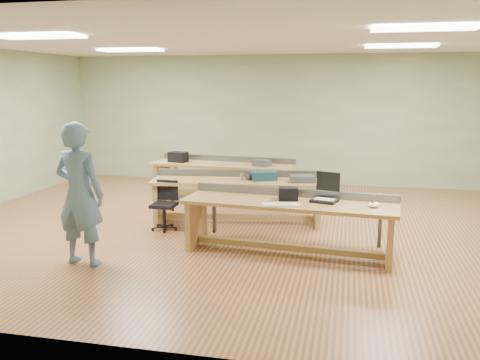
{
  "coord_description": "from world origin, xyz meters",
  "views": [
    {
      "loc": [
        1.71,
        -7.9,
        2.35
      ],
      "look_at": [
        0.12,
        -0.6,
        0.92
      ],
      "focal_mm": 38.0,
      "sensor_mm": 36.0,
      "label": 1
    }
  ],
  "objects_px": {
    "workbench_mid": "(238,191)",
    "parts_bin_teal": "(263,175)",
    "mug": "(249,177)",
    "workbench_front": "(289,214)",
    "camera_bag": "(288,194)",
    "laptop_base": "(324,201)",
    "person": "(80,194)",
    "workbench_back": "(223,173)",
    "parts_bin_grey": "(303,179)",
    "task_chair": "(165,212)",
    "drinks_can": "(242,177)"
  },
  "relations": [
    {
      "from": "workbench_back",
      "to": "camera_bag",
      "type": "relative_size",
      "value": 11.05
    },
    {
      "from": "camera_bag",
      "to": "task_chair",
      "type": "xyz_separation_m",
      "value": [
        -2.09,
        0.73,
        -0.55
      ]
    },
    {
      "from": "camera_bag",
      "to": "laptop_base",
      "type": "bearing_deg",
      "value": -10.99
    },
    {
      "from": "parts_bin_grey",
      "to": "mug",
      "type": "bearing_deg",
      "value": -179.91
    },
    {
      "from": "mug",
      "to": "drinks_can",
      "type": "bearing_deg",
      "value": -154.97
    },
    {
      "from": "workbench_back",
      "to": "parts_bin_teal",
      "type": "bearing_deg",
      "value": -49.82
    },
    {
      "from": "camera_bag",
      "to": "drinks_can",
      "type": "relative_size",
      "value": 2.49
    },
    {
      "from": "workbench_back",
      "to": "laptop_base",
      "type": "relative_size",
      "value": 8.72
    },
    {
      "from": "workbench_mid",
      "to": "workbench_back",
      "type": "height_order",
      "value": "same"
    },
    {
      "from": "camera_bag",
      "to": "parts_bin_grey",
      "type": "distance_m",
      "value": 1.37
    },
    {
      "from": "workbench_mid",
      "to": "parts_bin_teal",
      "type": "relative_size",
      "value": 7.12
    },
    {
      "from": "mug",
      "to": "parts_bin_teal",
      "type": "bearing_deg",
      "value": 15.83
    },
    {
      "from": "parts_bin_teal",
      "to": "mug",
      "type": "relative_size",
      "value": 3.35
    },
    {
      "from": "task_chair",
      "to": "mug",
      "type": "bearing_deg",
      "value": 27.8
    },
    {
      "from": "workbench_front",
      "to": "parts_bin_grey",
      "type": "distance_m",
      "value": 1.43
    },
    {
      "from": "mug",
      "to": "task_chair",
      "type": "bearing_deg",
      "value": -153.08
    },
    {
      "from": "laptop_base",
      "to": "drinks_can",
      "type": "xyz_separation_m",
      "value": [
        -1.43,
        1.32,
        0.03
      ]
    },
    {
      "from": "laptop_base",
      "to": "parts_bin_grey",
      "type": "relative_size",
      "value": 0.85
    },
    {
      "from": "camera_bag",
      "to": "mug",
      "type": "relative_size",
      "value": 2.14
    },
    {
      "from": "workbench_mid",
      "to": "task_chair",
      "type": "distance_m",
      "value": 1.27
    },
    {
      "from": "workbench_back",
      "to": "parts_bin_grey",
      "type": "distance_m",
      "value": 2.4
    },
    {
      "from": "laptop_base",
      "to": "mug",
      "type": "xyz_separation_m",
      "value": [
        -1.32,
        1.37,
        0.03
      ]
    },
    {
      "from": "person",
      "to": "camera_bag",
      "type": "distance_m",
      "value": 2.78
    },
    {
      "from": "parts_bin_teal",
      "to": "workbench_front",
      "type": "bearing_deg",
      "value": -67.47
    },
    {
      "from": "mug",
      "to": "laptop_base",
      "type": "bearing_deg",
      "value": -46.11
    },
    {
      "from": "workbench_mid",
      "to": "mug",
      "type": "xyz_separation_m",
      "value": [
        0.19,
        0.01,
        0.24
      ]
    },
    {
      "from": "parts_bin_grey",
      "to": "mug",
      "type": "distance_m",
      "value": 0.9
    },
    {
      "from": "workbench_mid",
      "to": "parts_bin_grey",
      "type": "height_order",
      "value": "workbench_mid"
    },
    {
      "from": "workbench_mid",
      "to": "person",
      "type": "distance_m",
      "value": 2.88
    },
    {
      "from": "workbench_front",
      "to": "person",
      "type": "relative_size",
      "value": 1.59
    },
    {
      "from": "workbench_front",
      "to": "laptop_base",
      "type": "xyz_separation_m",
      "value": [
        0.48,
        0.03,
        0.21
      ]
    },
    {
      "from": "mug",
      "to": "drinks_can",
      "type": "relative_size",
      "value": 1.16
    },
    {
      "from": "camera_bag",
      "to": "drinks_can",
      "type": "bearing_deg",
      "value": 115.04
    },
    {
      "from": "workbench_mid",
      "to": "person",
      "type": "relative_size",
      "value": 1.57
    },
    {
      "from": "laptop_base",
      "to": "task_chair",
      "type": "bearing_deg",
      "value": -179.14
    },
    {
      "from": "workbench_mid",
      "to": "workbench_front",
      "type": "bearing_deg",
      "value": -61.08
    },
    {
      "from": "workbench_back",
      "to": "mug",
      "type": "distance_m",
      "value": 1.85
    },
    {
      "from": "task_chair",
      "to": "parts_bin_teal",
      "type": "bearing_deg",
      "value": 26.19
    },
    {
      "from": "workbench_front",
      "to": "laptop_base",
      "type": "height_order",
      "value": "workbench_front"
    },
    {
      "from": "task_chair",
      "to": "parts_bin_teal",
      "type": "xyz_separation_m",
      "value": [
        1.5,
        0.71,
        0.53
      ]
    },
    {
      "from": "laptop_base",
      "to": "parts_bin_teal",
      "type": "relative_size",
      "value": 0.81
    },
    {
      "from": "workbench_mid",
      "to": "task_chair",
      "type": "relative_size",
      "value": 3.73
    },
    {
      "from": "workbench_back",
      "to": "parts_bin_teal",
      "type": "xyz_separation_m",
      "value": [
        1.09,
        -1.56,
        0.27
      ]
    },
    {
      "from": "workbench_mid",
      "to": "workbench_back",
      "type": "bearing_deg",
      "value": 104.77
    },
    {
      "from": "camera_bag",
      "to": "task_chair",
      "type": "height_order",
      "value": "camera_bag"
    },
    {
      "from": "workbench_mid",
      "to": "parts_bin_teal",
      "type": "distance_m",
      "value": 0.51
    },
    {
      "from": "laptop_base",
      "to": "mug",
      "type": "height_order",
      "value": "mug"
    },
    {
      "from": "parts_bin_teal",
      "to": "mug",
      "type": "height_order",
      "value": "parts_bin_teal"
    },
    {
      "from": "parts_bin_teal",
      "to": "drinks_can",
      "type": "distance_m",
      "value": 0.36
    },
    {
      "from": "parts_bin_teal",
      "to": "workbench_mid",
      "type": "bearing_deg",
      "value": -170.49
    }
  ]
}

